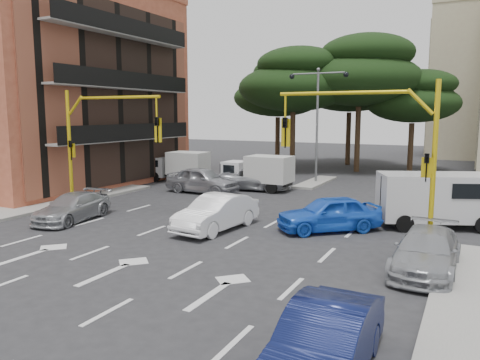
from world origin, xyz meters
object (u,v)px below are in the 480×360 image
object	(u,v)px
street_lamp_center	(318,105)
car_silver_wagon	(72,207)
car_silver_cross_b	(202,180)
box_truck_a	(179,167)
car_silver_cross_a	(253,179)
van_white	(437,200)
car_blue_compact	(329,213)
car_white_hatch	(217,213)
car_silver_parked	(426,251)
box_truck_b	(258,173)
car_navy_parked	(325,343)
signal_mast_left	(95,133)
signal_mast_right	(381,141)

from	to	relation	value
street_lamp_center	car_silver_wagon	distance (m)	17.97
car_silver_cross_b	box_truck_a	distance (m)	5.21
car_silver_cross_a	van_white	xyz separation A→B (m)	(11.23, -5.44, 0.50)
van_white	car_blue_compact	bearing A→B (deg)	-77.90
car_white_hatch	box_truck_a	size ratio (longest dim) A/B	1.01
car_silver_parked	box_truck_a	size ratio (longest dim) A/B	1.02
car_silver_parked	box_truck_b	size ratio (longest dim) A/B	0.99
street_lamp_center	car_silver_cross_a	world-z (taller)	street_lamp_center
car_silver_wagon	van_white	distance (m)	16.12
car_silver_wagon	car_navy_parked	xyz separation A→B (m)	(13.99, -7.32, 0.07)
car_blue_compact	car_navy_parked	bearing A→B (deg)	-24.76
signal_mast_left	van_white	distance (m)	16.06
car_white_hatch	signal_mast_left	bearing A→B (deg)	-179.03
car_silver_cross_b	car_silver_parked	xyz separation A→B (m)	(13.70, -9.28, -0.15)
street_lamp_center	van_white	distance (m)	13.75
street_lamp_center	car_silver_parked	distance (m)	19.07
car_blue_compact	car_silver_cross_a	size ratio (longest dim) A/B	0.88
car_white_hatch	car_silver_cross_b	distance (m)	9.31
signal_mast_right	car_silver_parked	distance (m)	4.38
signal_mast_left	car_silver_cross_a	xyz separation A→B (m)	(4.07, 9.51, -3.20)
car_silver_parked	box_truck_a	distance (m)	21.74
signal_mast_right	street_lamp_center	world-z (taller)	street_lamp_center
signal_mast_left	car_blue_compact	bearing A→B (deg)	6.69
car_silver_cross_a	car_silver_cross_b	xyz separation A→B (m)	(-2.27, -2.50, 0.11)
signal_mast_right	car_silver_cross_b	xyz separation A→B (m)	(-11.80, 7.01, -3.09)
car_blue_compact	van_white	world-z (taller)	van_white
car_silver_cross_b	box_truck_b	size ratio (longest dim) A/B	1.04
car_silver_wagon	car_navy_parked	bearing A→B (deg)	-36.10
signal_mast_right	van_white	size ratio (longest dim) A/B	1.27
signal_mast_left	signal_mast_right	bearing A→B (deg)	0.00
car_navy_parked	car_silver_wagon	bearing A→B (deg)	152.30
street_lamp_center	car_silver_cross_b	size ratio (longest dim) A/B	1.66
car_blue_compact	car_navy_parked	xyz separation A→B (m)	(3.01, -10.73, -0.05)
car_white_hatch	car_silver_cross_b	bearing A→B (deg)	130.89
signal_mast_right	car_navy_parked	size ratio (longest dim) A/B	1.45
box_truck_a	box_truck_b	bearing A→B (deg)	-99.00
car_navy_parked	box_truck_a	distance (m)	25.79
signal_mast_right	signal_mast_left	world-z (taller)	same
car_navy_parked	box_truck_a	xyz separation A→B (m)	(-16.60, 19.73, 0.40)
street_lamp_center	box_truck_a	distance (m)	10.65
car_silver_cross_a	box_truck_a	bearing A→B (deg)	74.29
street_lamp_center	box_truck_b	size ratio (longest dim) A/B	1.72
car_silver_cross_a	signal_mast_right	bearing A→B (deg)	-143.10
signal_mast_right	box_truck_b	world-z (taller)	signal_mast_right
box_truck_b	box_truck_a	bearing A→B (deg)	84.46
signal_mast_right	car_silver_wagon	xyz separation A→B (m)	(-13.20, -2.08, -3.27)
car_white_hatch	street_lamp_center	bearing A→B (deg)	97.25
signal_mast_left	car_silver_parked	bearing A→B (deg)	-8.33
street_lamp_center	car_blue_compact	xyz separation A→B (m)	(4.59, -12.67, -4.69)
signal_mast_right	box_truck_a	distance (m)	19.09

